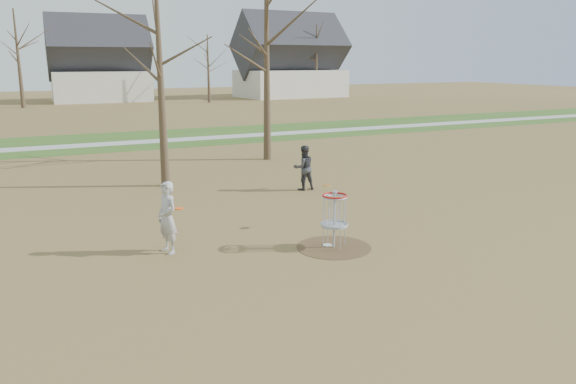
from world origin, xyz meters
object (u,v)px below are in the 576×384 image
at_px(player_throwing, 304,168).
at_px(disc_golf_basket, 334,211).
at_px(disc_grounded, 327,245).
at_px(player_standing, 167,218).

bearing_deg(player_throwing, disc_golf_basket, 72.30).
bearing_deg(disc_grounded, player_standing, 161.47).
bearing_deg(player_standing, disc_golf_basket, 52.45).
bearing_deg(disc_golf_basket, disc_grounded, 116.29).
bearing_deg(player_standing, player_throwing, 110.31).
xyz_separation_m(player_standing, player_throwing, (5.82, 4.46, -0.07)).
xyz_separation_m(player_throwing, disc_grounded, (-2.25, -5.66, -0.75)).
bearing_deg(disc_grounded, player_throwing, 68.32).
xyz_separation_m(disc_grounded, disc_golf_basket, (0.08, -0.16, 0.89)).
height_order(player_throwing, disc_grounded, player_throwing).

